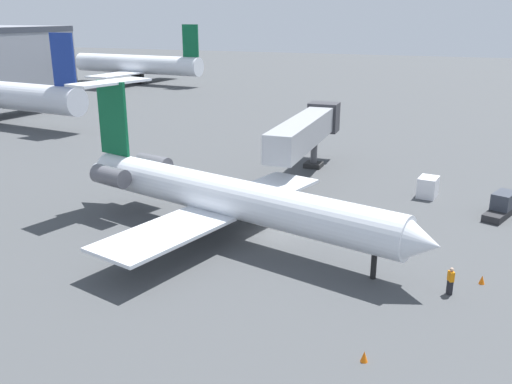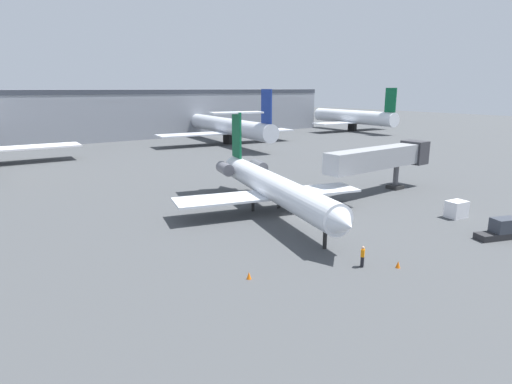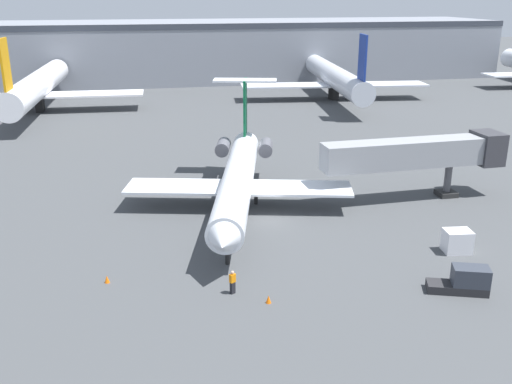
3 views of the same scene
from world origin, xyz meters
TOP-DOWN VIEW (x-y plane):
  - ground_plane at (0.00, 0.00)m, footprint 400.00×400.00m
  - regional_jet at (-2.13, 3.34)m, footprint 21.63×30.13m
  - jet_bridge at (16.01, 2.28)m, footprint 18.53×3.51m
  - ground_crew_marshaller at (-5.47, -12.83)m, footprint 0.48×0.43m
  - baggage_tug_lead at (9.97, -15.92)m, footprint 4.24×2.66m
  - cargo_container_uld at (12.91, -9.90)m, footprint 2.25×1.81m
  - traffic_cone_near at (-13.88, -9.51)m, footprint 0.36×0.36m
  - traffic_cone_mid at (-3.38, -14.59)m, footprint 0.36×0.36m
  - terminal_building at (0.00, 91.03)m, footprint 148.86×25.92m
  - parked_airliner_west_mid at (-27.19, 56.37)m, footprint 35.33×41.92m
  - parked_airliner_centre at (26.12, 57.35)m, footprint 35.82×42.27m

SIDE VIEW (x-z plane):
  - ground_plane at x=0.00m, z-range -0.10..0.00m
  - traffic_cone_near at x=-13.88m, z-range 0.00..0.55m
  - traffic_cone_mid at x=-3.38m, z-range 0.00..0.55m
  - baggage_tug_lead at x=9.97m, z-range -0.11..1.79m
  - ground_crew_marshaller at x=-5.47m, z-range 0.01..1.70m
  - cargo_container_uld at x=12.91m, z-range 0.00..1.81m
  - regional_jet at x=-2.13m, z-range -2.07..8.45m
  - parked_airliner_centre at x=26.12m, z-range -2.41..10.95m
  - parked_airliner_west_mid at x=-27.19m, z-range -2.41..11.22m
  - jet_bridge at x=16.01m, z-range 1.48..7.80m
  - terminal_building at x=0.00m, z-range 0.01..13.20m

